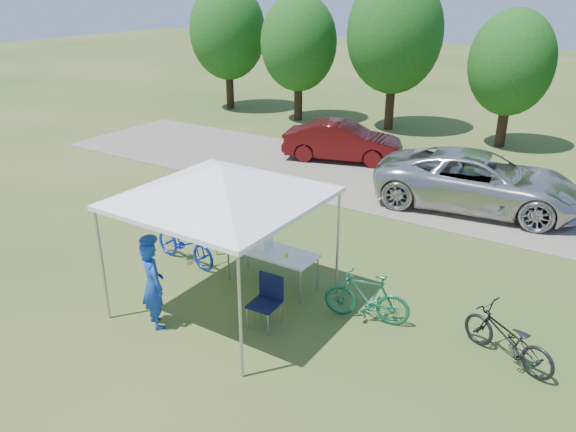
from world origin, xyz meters
name	(u,v)px	position (x,y,z in m)	size (l,w,h in m)	color
ground	(227,305)	(0.00, 0.00, 0.00)	(100.00, 100.00, 0.00)	#2D5119
gravel_strip	(396,185)	(0.00, 8.00, 0.01)	(24.00, 5.00, 0.02)	gray
canopy	(221,170)	(0.00, 0.00, 2.65)	(4.53, 4.53, 3.00)	#A5A5AA
treeline	(462,44)	(-0.29, 14.05, 3.53)	(24.89, 4.28, 6.30)	#382314
folding_table	(272,253)	(0.27, 1.11, 0.70)	(1.80, 0.75, 0.74)	white
folding_chair	(267,296)	(0.99, -0.09, 0.55)	(0.50, 0.52, 0.93)	black
cooler	(259,239)	(-0.05, 1.11, 0.92)	(0.49, 0.34, 0.36)	white
ice_cream_cup	(286,255)	(0.63, 1.06, 0.77)	(0.07, 0.07, 0.05)	gold
cyclist	(153,284)	(-0.63, -1.19, 0.81)	(0.59, 0.39, 1.61)	#143FAA
bike_blue	(185,243)	(-1.84, 0.89, 0.45)	(0.60, 1.73, 0.91)	#152CBD
bike_green	(367,297)	(2.39, 0.96, 0.46)	(0.44, 1.55, 0.93)	#176B46
bike_dark	(508,338)	(4.77, 1.10, 0.43)	(0.57, 1.63, 0.86)	black
minivan	(479,181)	(2.50, 7.47, 0.76)	(2.46, 5.33, 1.48)	silver
sedan	(343,141)	(-2.52, 9.34, 0.66)	(1.36, 3.90, 1.29)	#4A0C0D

